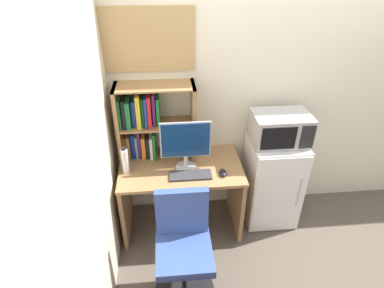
{
  "coord_description": "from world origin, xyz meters",
  "views": [
    {
      "loc": [
        -1.11,
        -2.71,
        2.48
      ],
      "look_at": [
        -0.89,
        -0.36,
        0.99
      ],
      "focal_mm": 30.27,
      "sensor_mm": 36.0,
      "label": 1
    }
  ],
  "objects": [
    {
      "name": "wall_corkboard",
      "position": [
        -1.22,
        -0.01,
        1.79
      ],
      "size": [
        0.76,
        0.02,
        0.52
      ],
      "primitive_type": "cube",
      "color": "tan"
    },
    {
      "name": "wall_back",
      "position": [
        0.4,
        0.02,
        1.3
      ],
      "size": [
        6.4,
        0.04,
        2.6
      ],
      "primitive_type": "cube",
      "color": "silver",
      "rests_on": "ground_plane"
    },
    {
      "name": "computer_mouse",
      "position": [
        -0.63,
        -0.49,
        0.76
      ],
      "size": [
        0.06,
        0.11,
        0.04
      ],
      "primitive_type": "ellipsoid",
      "color": "black",
      "rests_on": "desk"
    },
    {
      "name": "water_bottle",
      "position": [
        -1.48,
        -0.37,
        0.86
      ],
      "size": [
        0.06,
        0.06,
        0.26
      ],
      "color": "silver",
      "rests_on": "desk"
    },
    {
      "name": "microwave",
      "position": [
        -0.09,
        -0.26,
        1.05
      ],
      "size": [
        0.51,
        0.35,
        0.28
      ],
      "color": "#ADADB2",
      "rests_on": "mini_fridge"
    },
    {
      "name": "keyboard",
      "position": [
        -0.92,
        -0.49,
        0.75
      ],
      "size": [
        0.37,
        0.14,
        0.02
      ],
      "primitive_type": "cube",
      "color": "#333338",
      "rests_on": "desk"
    },
    {
      "name": "wall_left",
      "position": [
        -1.62,
        -1.6,
        1.3
      ],
      "size": [
        0.04,
        4.4,
        2.6
      ],
      "primitive_type": "cube",
      "color": "silver",
      "rests_on": "ground_plane"
    },
    {
      "name": "hutch_bookshelf",
      "position": [
        -1.29,
        -0.12,
        1.1
      ],
      "size": [
        0.7,
        0.27,
        0.71
      ],
      "color": "#997047",
      "rests_on": "desk"
    },
    {
      "name": "desk",
      "position": [
        -0.99,
        -0.33,
        0.51
      ],
      "size": [
        1.11,
        0.65,
        0.74
      ],
      "color": "#997047",
      "rests_on": "ground_plane"
    },
    {
      "name": "monitor",
      "position": [
        -0.95,
        -0.36,
        1.0
      ],
      "size": [
        0.44,
        0.18,
        0.46
      ],
      "color": "#B7B7BC",
      "rests_on": "desk"
    },
    {
      "name": "mini_fridge",
      "position": [
        -0.09,
        -0.27,
        0.46
      ],
      "size": [
        0.5,
        0.5,
        0.91
      ],
      "color": "white",
      "rests_on": "ground_plane"
    },
    {
      "name": "desk_chair",
      "position": [
        -1.02,
        -1.04,
        0.42
      ],
      "size": [
        0.49,
        0.49,
        0.94
      ],
      "color": "black",
      "rests_on": "ground_plane"
    }
  ]
}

